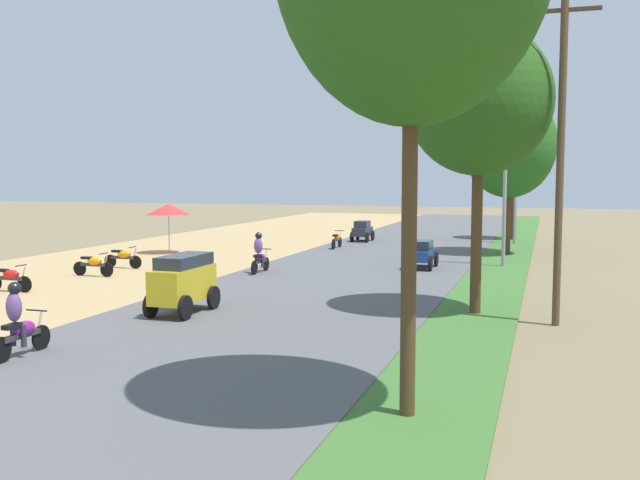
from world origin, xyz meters
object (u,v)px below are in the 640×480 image
Objects in this scene: streetlamp_near at (505,167)px; car_hatchback_charcoal at (362,230)px; streetlamp_mid at (516,171)px; motorbike_foreground_rider at (19,322)px; vendor_umbrella at (169,209)px; motorbike_ahead_second at (260,254)px; utility_pole_near at (561,154)px; car_sedan_blue at (422,253)px; parked_motorbike_second at (94,264)px; parked_motorbike_third at (123,257)px; median_tree_third at (509,145)px; car_van_yellow at (183,280)px; parked_motorbike_nearest at (10,277)px; median_tree_fourth at (515,155)px; median_tree_second at (479,101)px; motorbike_ahead_third at (337,239)px.

car_hatchback_charcoal is at bearing 132.92° from streetlamp_near.
motorbike_foreground_rider is (-9.04, -30.33, -3.44)m from streetlamp_mid.
vendor_umbrella is 9.31m from motorbike_ahead_second.
car_sedan_blue is (-5.33, 10.14, -3.83)m from utility_pole_near.
car_sedan_blue reaches higher than parked_motorbike_second.
vendor_umbrella is 0.29× the size of utility_pole_near.
parked_motorbike_third is 0.25× the size of streetlamp_mid.
median_tree_third reaches higher than car_van_yellow.
utility_pole_near is at bearing -84.83° from streetlamp_mid.
vendor_umbrella is at bearing 142.60° from motorbike_ahead_second.
parked_motorbike_nearest is at bearing -91.39° from parked_motorbike_third.
parked_motorbike_third is 1.00× the size of motorbike_foreground_rider.
parked_motorbike_nearest is at bearing -141.77° from streetlamp_near.
parked_motorbike_second is at bearing -83.14° from parked_motorbike_third.
parked_motorbike_nearest is at bearing 167.35° from car_van_yellow.
vendor_umbrella is 0.37× the size of median_tree_fourth.
parked_motorbike_third is at bearing -159.68° from streetlamp_near.
car_sedan_blue is at bearing -101.01° from median_tree_fourth.
utility_pole_near is at bearing -20.11° from parked_motorbike_third.
streetlamp_near is at bearing 65.12° from motorbike_foreground_rider.
median_tree_second reaches higher than streetlamp_mid.
vendor_umbrella is 9.10m from motorbike_ahead_third.
vendor_umbrella is 19.81m from streetlamp_mid.
median_tree_fourth is (15.39, 25.94, 4.72)m from parked_motorbike_nearest.
median_tree_fourth is (16.35, 13.51, 2.96)m from vendor_umbrella.
streetlamp_mid is at bearing 32.86° from vendor_umbrella.
car_hatchback_charcoal is at bearing 66.23° from parked_motorbike_third.
streetlamp_mid is at bearing 73.40° from motorbike_foreground_rider.
median_tree_second is 4.54× the size of motorbike_ahead_second.
motorbike_ahead_third is at bearing 129.75° from car_sedan_blue.
parked_motorbike_third is at bearing -79.17° from vendor_umbrella.
car_van_yellow is (-8.06, -24.82, -3.27)m from streetlamp_mid.
streetlamp_mid is (0.13, 22.12, -1.80)m from median_tree_second.
streetlamp_near is at bearing -88.84° from median_tree_third.
vendor_umbrella is 0.31× the size of median_tree_third.
motorbike_ahead_third reaches higher than parked_motorbike_third.
parked_motorbike_third is at bearing -145.09° from median_tree_third.
vendor_umbrella is 13.57m from car_sedan_blue.
utility_pole_near is 13.84m from motorbike_foreground_rider.
parked_motorbike_nearest is 22.77m from car_hatchback_charcoal.
motorbike_foreground_rider is 14.05m from motorbike_ahead_second.
median_tree_fourth is 2.99m from streetlamp_mid.
median_tree_fourth is 25.89m from utility_pole_near.
car_van_yellow is 12.92m from car_sedan_blue.
parked_motorbike_third is at bearing -163.01° from car_sedan_blue.
car_hatchback_charcoal is (6.83, 21.72, 0.19)m from parked_motorbike_nearest.
motorbike_ahead_third is (-9.06, -5.84, -3.72)m from streetlamp_mid.
streetlamp_near is 4.15× the size of motorbike_ahead_third.
motorbike_foreground_rider is at bearing -90.54° from car_hatchback_charcoal.
median_tree_third is 1.12× the size of streetlamp_mid.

